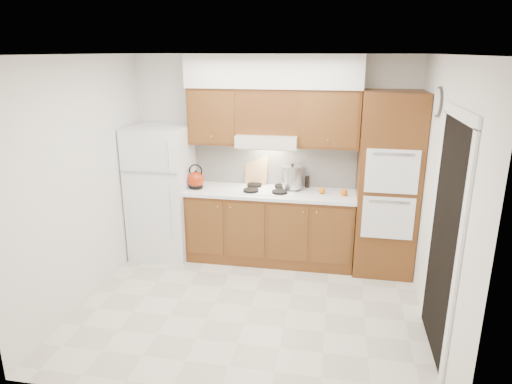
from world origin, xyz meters
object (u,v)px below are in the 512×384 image
(oven_cabinet, at_px, (387,185))
(fridge, at_px, (162,192))
(kettle, at_px, (196,180))
(stock_pot, at_px, (292,177))

(oven_cabinet, bearing_deg, fridge, -179.30)
(oven_cabinet, height_order, kettle, oven_cabinet)
(fridge, distance_m, oven_cabinet, 2.86)
(kettle, bearing_deg, fridge, 161.45)
(fridge, distance_m, stock_pot, 1.71)
(kettle, bearing_deg, oven_cabinet, -16.59)
(stock_pot, bearing_deg, kettle, -172.17)
(fridge, relative_size, kettle, 8.07)
(fridge, height_order, oven_cabinet, oven_cabinet)
(fridge, height_order, kettle, fridge)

